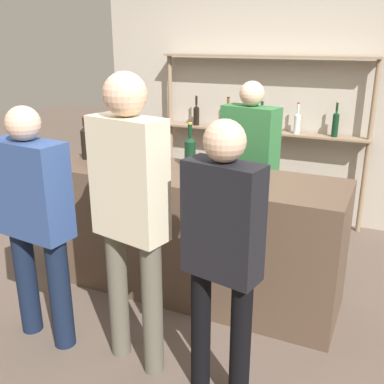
{
  "coord_description": "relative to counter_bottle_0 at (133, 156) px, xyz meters",
  "views": [
    {
      "loc": [
        1.33,
        -2.88,
        1.91
      ],
      "look_at": [
        0.0,
        0.0,
        0.82
      ],
      "focal_mm": 42.0,
      "sensor_mm": 36.0,
      "label": 1
    }
  ],
  "objects": [
    {
      "name": "back_wall",
      "position": [
        0.4,
        2.11,
        0.3
      ],
      "size": [
        3.84,
        0.12,
        2.8
      ],
      "primitive_type": "cube",
      "color": "#B2A899",
      "rests_on": "ground_plane"
    },
    {
      "name": "back_shelf",
      "position": [
        0.39,
        1.93,
        0.07
      ],
      "size": [
        2.24,
        0.18,
        1.75
      ],
      "color": "#897056",
      "rests_on": "ground_plane"
    },
    {
      "name": "ice_bucket",
      "position": [
        -0.33,
        0.09,
        -0.01
      ],
      "size": [
        0.2,
        0.2,
        0.24
      ],
      "color": "#846647",
      "rests_on": "bar_counter"
    },
    {
      "name": "customer_center",
      "position": [
        0.44,
        -0.75,
        -0.06
      ],
      "size": [
        0.46,
        0.27,
        1.76
      ],
      "rotation": [
        0.0,
        0.0,
        1.37
      ],
      "color": "#575347",
      "rests_on": "ground_plane"
    },
    {
      "name": "customer_right",
      "position": [
        1.0,
        -0.79,
        -0.17
      ],
      "size": [
        0.42,
        0.25,
        1.56
      ],
      "rotation": [
        0.0,
        0.0,
        1.37
      ],
      "color": "black",
      "rests_on": "ground_plane"
    },
    {
      "name": "customer_left",
      "position": [
        -0.23,
        -0.79,
        -0.21
      ],
      "size": [
        0.51,
        0.26,
        1.55
      ],
      "rotation": [
        0.0,
        0.0,
        1.47
      ],
      "color": "#121C33",
      "rests_on": "ground_plane"
    },
    {
      "name": "server_behind_counter",
      "position": [
        0.59,
        0.93,
        -0.18
      ],
      "size": [
        0.52,
        0.31,
        1.58
      ],
      "rotation": [
        0.0,
        0.0,
        -1.79
      ],
      "color": "black",
      "rests_on": "ground_plane"
    },
    {
      "name": "wine_glass",
      "position": [
        0.71,
        0.1,
        -0.0
      ],
      "size": [
        0.08,
        0.08,
        0.17
      ],
      "color": "silver",
      "rests_on": "bar_counter"
    },
    {
      "name": "bar_counter",
      "position": [
        0.4,
        0.17,
        -0.61
      ],
      "size": [
        2.24,
        0.69,
        0.97
      ],
      "primitive_type": "cube",
      "color": "brown",
      "rests_on": "ground_plane"
    },
    {
      "name": "ground_plane",
      "position": [
        0.4,
        0.17,
        -1.1
      ],
      "size": [
        16.0,
        16.0,
        0.0
      ],
      "primitive_type": "plane",
      "color": "brown"
    },
    {
      "name": "counter_bottle_2",
      "position": [
        -0.57,
        0.19,
        0.01
      ],
      "size": [
        0.08,
        0.08,
        0.35
      ],
      "color": "black",
      "rests_on": "bar_counter"
    },
    {
      "name": "counter_bottle_0",
      "position": [
        0.0,
        0.0,
        0.0
      ],
      "size": [
        0.08,
        0.08,
        0.35
      ],
      "color": "#0F1956",
      "rests_on": "bar_counter"
    },
    {
      "name": "cork_jar",
      "position": [
        -0.02,
        0.37,
        -0.07
      ],
      "size": [
        0.13,
        0.13,
        0.12
      ],
      "color": "silver",
      "rests_on": "bar_counter"
    },
    {
      "name": "counter_bottle_1",
      "position": [
        0.31,
        0.31,
        0.0
      ],
      "size": [
        0.09,
        0.09,
        0.35
      ],
      "color": "black",
      "rests_on": "bar_counter"
    }
  ]
}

